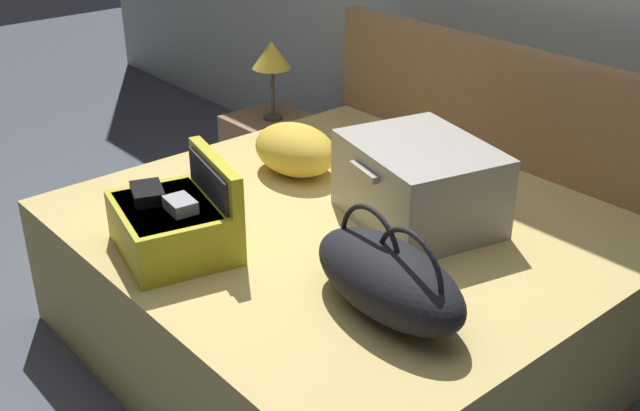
% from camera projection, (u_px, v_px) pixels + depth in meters
% --- Properties ---
extents(ground_plane, '(12.00, 12.00, 0.00)m').
position_uv_depth(ground_plane, '(263.00, 383.00, 2.83)').
color(ground_plane, '#4C515B').
extents(bed, '(1.86, 1.69, 0.53)m').
position_uv_depth(bed, '(345.00, 282.00, 2.95)').
color(bed, tan).
rests_on(bed, ground).
extents(headboard, '(1.90, 0.08, 1.02)m').
position_uv_depth(headboard, '(499.00, 163.00, 3.35)').
color(headboard, olive).
rests_on(headboard, ground).
extents(hard_case_large, '(0.63, 0.54, 0.29)m').
position_uv_depth(hard_case_large, '(419.00, 183.00, 2.76)').
color(hard_case_large, gray).
rests_on(hard_case_large, bed).
extents(hard_case_medium, '(0.48, 0.44, 0.31)m').
position_uv_depth(hard_case_medium, '(175.00, 221.00, 2.59)').
color(hard_case_medium, gold).
rests_on(hard_case_medium, bed).
extents(duffel_bag, '(0.61, 0.33, 0.30)m').
position_uv_depth(duffel_bag, '(388.00, 277.00, 2.27)').
color(duffel_bag, black).
rests_on(duffel_bag, bed).
extents(pillow_near_headboard, '(0.41, 0.30, 0.20)m').
position_uv_depth(pillow_near_headboard, '(295.00, 149.00, 3.17)').
color(pillow_near_headboard, gold).
rests_on(pillow_near_headboard, bed).
extents(nightstand, '(0.44, 0.40, 0.44)m').
position_uv_depth(nightstand, '(274.00, 158.00, 4.14)').
color(nightstand, olive).
rests_on(nightstand, ground).
extents(table_lamp, '(0.20, 0.20, 0.41)m').
position_uv_depth(table_lamp, '(272.00, 57.00, 3.89)').
color(table_lamp, '#3F3833').
rests_on(table_lamp, nightstand).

